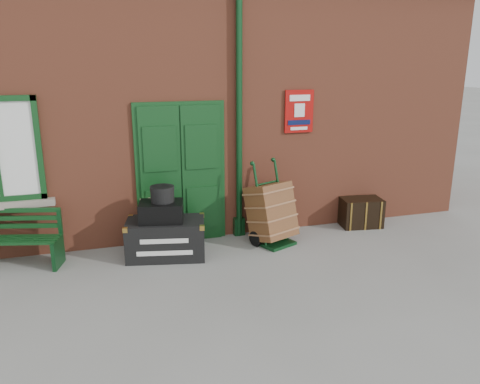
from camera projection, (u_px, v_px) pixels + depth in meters
name	position (u px, v px, depth m)	size (l,w,h in m)	color
ground	(224.00, 275.00, 6.45)	(80.00, 80.00, 0.00)	gray
station_building	(176.00, 98.00, 9.09)	(10.30, 4.30, 4.36)	#9C4C32
bench	(11.00, 237.00, 6.67)	(1.44, 0.76, 0.85)	#103A17
houdini_trunk	(166.00, 238.00, 7.01)	(1.15, 0.63, 0.57)	black
strongbox	(161.00, 211.00, 6.88)	(0.63, 0.46, 0.29)	black
hatbox	(162.00, 194.00, 6.84)	(0.34, 0.34, 0.23)	black
suitcase_back	(153.00, 224.00, 7.27)	(0.22, 0.56, 0.78)	tan
suitcase_front	(165.00, 227.00, 7.32)	(0.20, 0.50, 0.67)	tan
porter_trolley	(271.00, 213.00, 7.49)	(0.85, 0.88, 1.32)	#0D3517
dark_trunk	(361.00, 212.00, 8.33)	(0.70, 0.46, 0.51)	black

